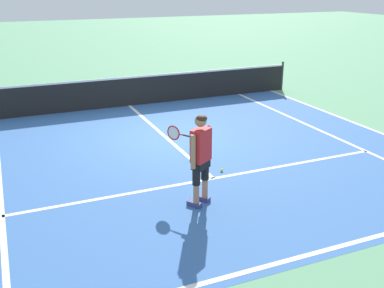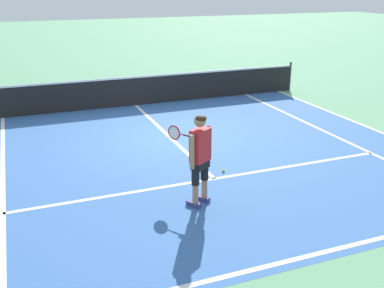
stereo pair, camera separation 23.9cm
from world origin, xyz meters
The scene contains 10 objects.
ground_plane centered at (0.00, 0.00, 0.00)m, with size 80.00×80.00×0.00m, color #609E70.
court_inner_surface centered at (0.00, -1.19, 0.00)m, with size 10.98×9.90×0.00m, color #3866A8.
line_baseline centered at (0.00, -5.95, 0.00)m, with size 10.98×0.10×0.01m, color white.
line_service centered at (0.00, -2.84, 0.00)m, with size 8.23×0.10×0.01m, color white.
line_centre_service centered at (0.00, 0.36, 0.00)m, with size 0.10×6.40×0.01m, color white.
line_singles_right centered at (4.12, -1.19, 0.00)m, with size 0.10×9.50×0.01m, color white.
line_doubles_right centered at (5.49, -1.19, 0.00)m, with size 0.10×9.50×0.01m, color white.
tennis_net centered at (0.00, 3.56, 0.50)m, with size 11.96×0.08×1.07m.
tennis_player centered at (-0.72, -3.76, 0.99)m, with size 0.55×1.22×1.71m.
tennis_ball_near_feet centered at (0.33, -2.59, 0.03)m, with size 0.07×0.07×0.07m, color #CCE02D.
Camera 1 is at (-3.82, -10.65, 3.89)m, focal length 42.50 mm.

